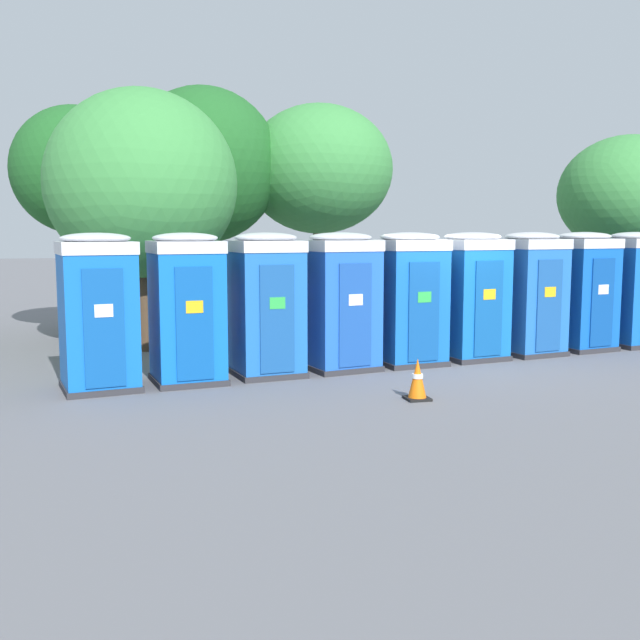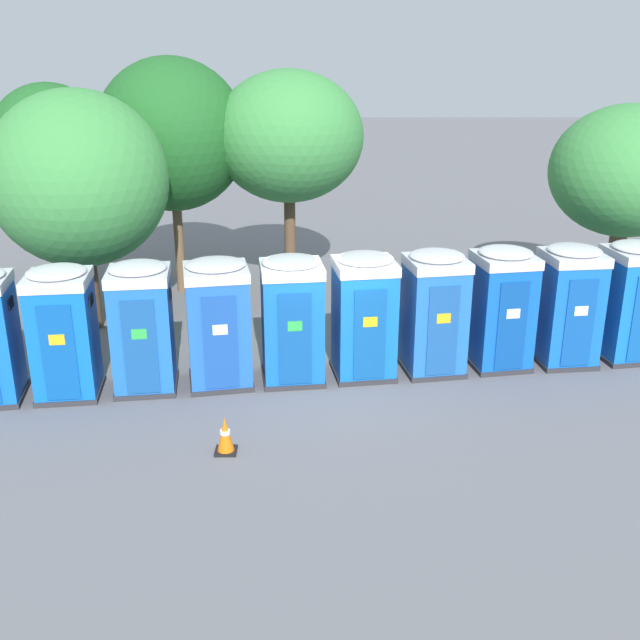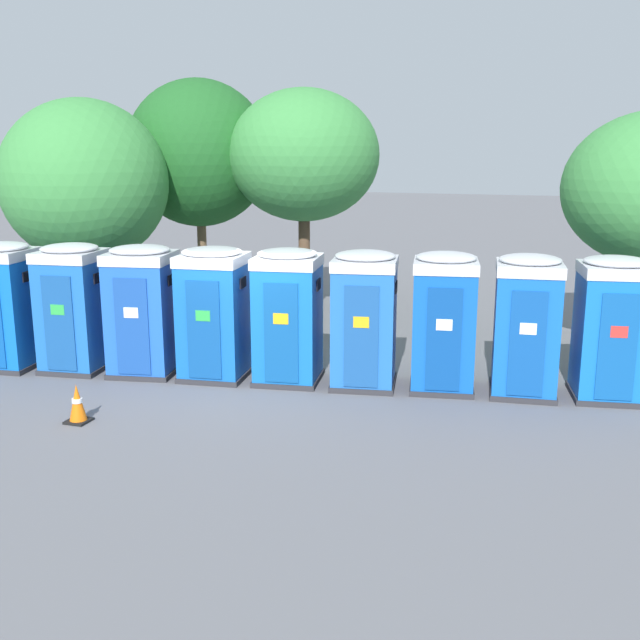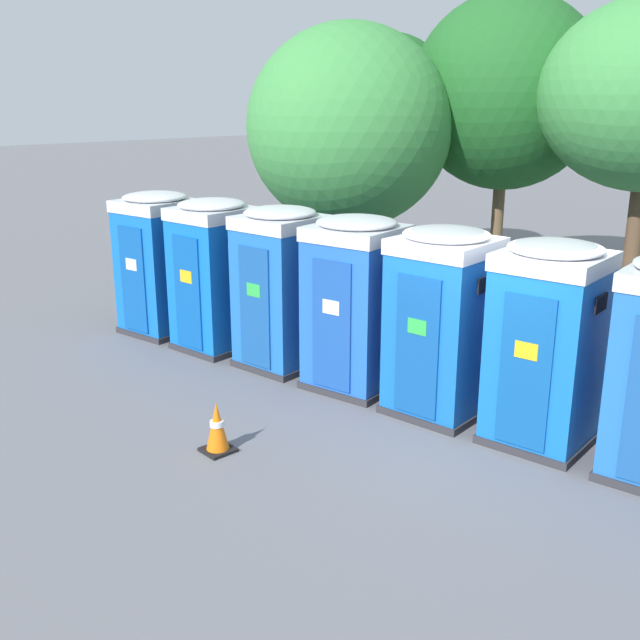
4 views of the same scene
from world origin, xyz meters
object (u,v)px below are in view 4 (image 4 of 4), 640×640
(portapotty_0, at_px, (158,262))
(portapotty_4, at_px, (442,322))
(portapotty_2, at_px, (281,287))
(street_tree_3, at_px, (387,103))
(street_tree_0, at_px, (506,93))
(portapotty_1, at_px, (214,274))
(portapotty_5, at_px, (547,343))
(traffic_cone, at_px, (217,428))
(portapotty_3, at_px, (355,303))
(street_tree_1, at_px, (349,128))

(portapotty_0, relative_size, portapotty_4, 1.00)
(portapotty_2, relative_size, street_tree_3, 0.46)
(street_tree_0, xyz_separation_m, street_tree_3, (-3.05, -0.23, -0.22))
(portapotty_0, height_order, portapotty_1, same)
(portapotty_2, bearing_deg, portapotty_5, 8.58)
(portapotty_1, bearing_deg, traffic_cone, -34.36)
(portapotty_1, bearing_deg, portapotty_4, 9.30)
(traffic_cone, bearing_deg, portapotty_1, 145.64)
(portapotty_2, bearing_deg, portapotty_0, -170.03)
(portapotty_3, distance_m, portapotty_5, 2.89)
(portapotty_2, bearing_deg, street_tree_0, 93.61)
(portapotty_2, distance_m, portapotty_5, 4.34)
(portapotty_0, relative_size, street_tree_1, 0.46)
(portapotty_3, bearing_deg, street_tree_3, 130.05)
(portapotty_1, bearing_deg, portapotty_3, 9.99)
(portapotty_3, bearing_deg, portapotty_4, 7.93)
(portapotty_5, height_order, street_tree_3, street_tree_3)
(portapotty_1, distance_m, street_tree_1, 4.34)
(portapotty_2, height_order, traffic_cone, portapotty_2)
(portapotty_1, relative_size, street_tree_3, 0.46)
(street_tree_0, bearing_deg, portapotty_2, -86.39)
(street_tree_0, bearing_deg, portapotty_0, -109.99)
(street_tree_1, bearing_deg, portapotty_5, -23.51)
(portapotty_5, relative_size, street_tree_1, 0.46)
(portapotty_5, distance_m, street_tree_3, 9.79)
(portapotty_0, xyz_separation_m, street_tree_1, (0.86, 3.88, 2.25))
(portapotty_2, xyz_separation_m, traffic_cone, (1.85, -2.52, -0.97))
(street_tree_3, bearing_deg, portapotty_3, -49.95)
(portapotty_1, relative_size, portapotty_5, 1.00)
(portapotty_2, xyz_separation_m, portapotty_5, (4.29, 0.65, -0.00))
(portapotty_3, bearing_deg, street_tree_0, 106.84)
(portapotty_1, relative_size, portapotty_3, 1.00)
(portapotty_0, xyz_separation_m, portapotty_2, (2.85, 0.50, 0.00))
(portapotty_2, height_order, street_tree_0, street_tree_0)
(portapotty_1, distance_m, portapotty_4, 4.34)
(portapotty_2, distance_m, street_tree_1, 4.52)
(portapotty_0, relative_size, portapotty_5, 1.00)
(portapotty_1, relative_size, traffic_cone, 3.97)
(portapotty_0, relative_size, portapotty_2, 1.00)
(portapotty_1, bearing_deg, street_tree_1, 98.91)
(portapotty_3, distance_m, street_tree_3, 8.03)
(portapotty_1, height_order, street_tree_1, street_tree_1)
(portapotty_3, xyz_separation_m, street_tree_3, (-4.87, 5.79, 2.68))
(portapotty_0, xyz_separation_m, street_tree_0, (2.45, 6.75, 2.91))
(portapotty_3, relative_size, portapotty_4, 1.00)
(portapotty_5, bearing_deg, portapotty_0, -170.86)
(portapotty_0, distance_m, portapotty_4, 5.79)
(portapotty_1, distance_m, portapotty_2, 1.45)
(street_tree_3, relative_size, traffic_cone, 8.61)
(street_tree_3, bearing_deg, street_tree_1, -61.22)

